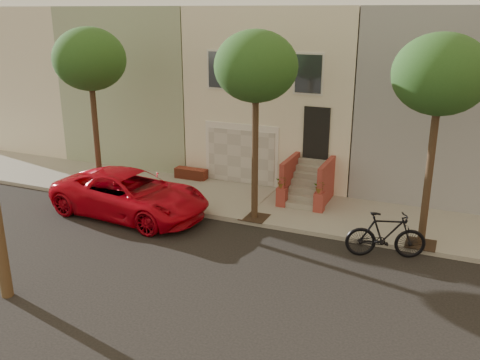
% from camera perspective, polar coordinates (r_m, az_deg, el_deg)
% --- Properties ---
extents(ground, '(90.00, 90.00, 0.00)m').
position_cam_1_polar(ground, '(15.36, -7.42, -9.10)').
color(ground, black).
rests_on(ground, ground).
extents(sidewalk, '(40.00, 3.70, 0.15)m').
position_cam_1_polar(sidewalk, '(19.71, 0.45, -2.41)').
color(sidewalk, gray).
rests_on(sidewalk, ground).
extents(house_row, '(33.10, 11.70, 7.00)m').
position_cam_1_polar(house_row, '(24.18, 5.93, 10.08)').
color(house_row, beige).
rests_on(house_row, sidewalk).
extents(tree_left, '(2.70, 2.57, 6.30)m').
position_cam_1_polar(tree_left, '(20.13, -16.17, 12.50)').
color(tree_left, '#2D2116').
rests_on(tree_left, sidewalk).
extents(tree_mid, '(2.70, 2.57, 6.30)m').
position_cam_1_polar(tree_mid, '(16.82, 1.74, 12.21)').
color(tree_mid, '#2D2116').
rests_on(tree_mid, sidewalk).
extents(tree_right, '(2.70, 2.57, 6.30)m').
position_cam_1_polar(tree_right, '(15.67, 21.12, 10.60)').
color(tree_right, '#2D2116').
rests_on(tree_right, sidewalk).
extents(pickup_truck, '(5.95, 3.11, 1.60)m').
position_cam_1_polar(pickup_truck, '(18.79, -11.93, -1.51)').
color(pickup_truck, '#BE0616').
rests_on(pickup_truck, ground).
extents(motorcycle, '(2.43, 1.33, 1.40)m').
position_cam_1_polar(motorcycle, '(15.94, 15.69, -5.82)').
color(motorcycle, black).
rests_on(motorcycle, ground).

